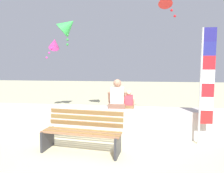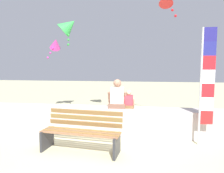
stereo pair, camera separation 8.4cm
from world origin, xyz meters
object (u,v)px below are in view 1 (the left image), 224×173
(person_adult, at_px, (117,97))
(person_child, at_px, (129,101))
(park_bench, at_px, (82,132))
(kite_magenta, at_px, (54,44))
(flag_banner, at_px, (205,81))
(kite_green, at_px, (68,26))

(person_adult, height_order, person_child, person_adult)
(person_adult, relative_size, person_child, 1.59)
(park_bench, xyz_separation_m, person_child, (0.97, 1.33, 0.50))
(park_bench, relative_size, person_adult, 2.28)
(person_child, xyz_separation_m, kite_magenta, (-2.98, 2.07, 1.81))
(person_child, height_order, flag_banner, flag_banner)
(park_bench, distance_m, kite_green, 4.57)
(person_adult, height_order, flag_banner, flag_banner)
(park_bench, bearing_deg, person_child, 53.98)
(person_child, bearing_deg, kite_green, 141.54)
(person_child, height_order, kite_green, kite_green)
(person_adult, distance_m, flag_banner, 2.29)
(person_adult, xyz_separation_m, person_child, (0.32, 0.00, -0.12))
(person_adult, relative_size, kite_green, 0.68)
(park_bench, height_order, kite_green, kite_green)
(park_bench, bearing_deg, kite_green, 113.52)
(park_bench, bearing_deg, kite_magenta, 120.69)
(person_child, bearing_deg, park_bench, -126.02)
(park_bench, xyz_separation_m, person_adult, (0.65, 1.33, 0.62))
(flag_banner, bearing_deg, kite_green, 149.61)
(person_child, relative_size, flag_banner, 0.18)
(person_adult, height_order, kite_green, kite_green)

